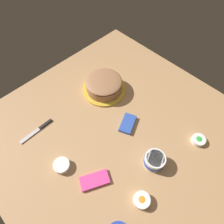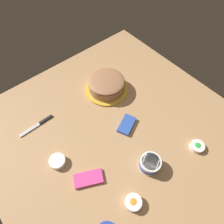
{
  "view_description": "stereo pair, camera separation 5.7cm",
  "coord_description": "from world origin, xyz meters",
  "px_view_note": "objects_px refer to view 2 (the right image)",
  "views": [
    {
      "loc": [
        0.43,
        0.39,
        1.11
      ],
      "look_at": [
        -0.06,
        -0.11,
        0.04
      ],
      "focal_mm": 30.88,
      "sensor_mm": 36.0,
      "label": 1
    },
    {
      "loc": [
        0.39,
        0.43,
        1.11
      ],
      "look_at": [
        -0.06,
        -0.11,
        0.04
      ],
      "focal_mm": 30.88,
      "sensor_mm": 36.0,
      "label": 2
    }
  ],
  "objects_px": {
    "sprinkle_bowl_green": "(197,146)",
    "sprinkle_bowl_pink": "(58,161)",
    "spreading_knife": "(39,124)",
    "frosting_tub": "(150,163)",
    "candy_box_lower": "(127,125)",
    "frosted_cake": "(107,85)",
    "sprinkle_bowl_orange": "(133,202)",
    "candy_box_upper": "(88,178)"
  },
  "relations": [
    {
      "from": "frosted_cake",
      "to": "sprinkle_bowl_pink",
      "type": "distance_m",
      "value": 0.62
    },
    {
      "from": "candy_box_lower",
      "to": "frosting_tub",
      "type": "bearing_deg",
      "value": 50.21
    },
    {
      "from": "sprinkle_bowl_orange",
      "to": "candy_box_upper",
      "type": "xyz_separation_m",
      "value": [
        0.1,
        -0.25,
        -0.01
      ]
    },
    {
      "from": "frosting_tub",
      "to": "sprinkle_bowl_orange",
      "type": "height_order",
      "value": "frosting_tub"
    },
    {
      "from": "frosting_tub",
      "to": "spreading_knife",
      "type": "xyz_separation_m",
      "value": [
        0.35,
        -0.66,
        -0.03
      ]
    },
    {
      "from": "spreading_knife",
      "to": "sprinkle_bowl_orange",
      "type": "bearing_deg",
      "value": 100.95
    },
    {
      "from": "sprinkle_bowl_orange",
      "to": "sprinkle_bowl_green",
      "type": "xyz_separation_m",
      "value": [
        -0.51,
        0.02,
        -0.01
      ]
    },
    {
      "from": "frosted_cake",
      "to": "sprinkle_bowl_pink",
      "type": "height_order",
      "value": "frosted_cake"
    },
    {
      "from": "frosting_tub",
      "to": "sprinkle_bowl_green",
      "type": "relative_size",
      "value": 1.42
    },
    {
      "from": "frosting_tub",
      "to": "sprinkle_bowl_orange",
      "type": "distance_m",
      "value": 0.23
    },
    {
      "from": "candy_box_upper",
      "to": "sprinkle_bowl_pink",
      "type": "bearing_deg",
      "value": -40.42
    },
    {
      "from": "candy_box_lower",
      "to": "candy_box_upper",
      "type": "height_order",
      "value": "candy_box_lower"
    },
    {
      "from": "spreading_knife",
      "to": "candy_box_lower",
      "type": "height_order",
      "value": "candy_box_lower"
    },
    {
      "from": "spreading_knife",
      "to": "sprinkle_bowl_orange",
      "type": "height_order",
      "value": "sprinkle_bowl_orange"
    },
    {
      "from": "sprinkle_bowl_pink",
      "to": "candy_box_upper",
      "type": "distance_m",
      "value": 0.21
    },
    {
      "from": "frosting_tub",
      "to": "candy_box_lower",
      "type": "bearing_deg",
      "value": -105.81
    },
    {
      "from": "sprinkle_bowl_orange",
      "to": "candy_box_lower",
      "type": "distance_m",
      "value": 0.47
    },
    {
      "from": "sprinkle_bowl_green",
      "to": "spreading_knife",
      "type": "bearing_deg",
      "value": -49.42
    },
    {
      "from": "frosted_cake",
      "to": "sprinkle_bowl_green",
      "type": "distance_m",
      "value": 0.73
    },
    {
      "from": "sprinkle_bowl_orange",
      "to": "sprinkle_bowl_pink",
      "type": "bearing_deg",
      "value": -67.22
    },
    {
      "from": "frosting_tub",
      "to": "candy_box_upper",
      "type": "height_order",
      "value": "frosting_tub"
    },
    {
      "from": "frosted_cake",
      "to": "sprinkle_bowl_orange",
      "type": "height_order",
      "value": "frosted_cake"
    },
    {
      "from": "sprinkle_bowl_pink",
      "to": "candy_box_lower",
      "type": "relative_size",
      "value": 0.67
    },
    {
      "from": "frosted_cake",
      "to": "candy_box_lower",
      "type": "bearing_deg",
      "value": 73.5
    },
    {
      "from": "sprinkle_bowl_pink",
      "to": "candy_box_upper",
      "type": "bearing_deg",
      "value": 112.73
    },
    {
      "from": "spreading_knife",
      "to": "candy_box_upper",
      "type": "relative_size",
      "value": 1.48
    },
    {
      "from": "frosting_tub",
      "to": "candy_box_upper",
      "type": "distance_m",
      "value": 0.36
    },
    {
      "from": "sprinkle_bowl_green",
      "to": "candy_box_upper",
      "type": "relative_size",
      "value": 0.53
    },
    {
      "from": "spreading_knife",
      "to": "frosted_cake",
      "type": "bearing_deg",
      "value": 174.13
    },
    {
      "from": "spreading_knife",
      "to": "candy_box_lower",
      "type": "bearing_deg",
      "value": 138.79
    },
    {
      "from": "sprinkle_bowl_orange",
      "to": "frosting_tub",
      "type": "bearing_deg",
      "value": -158.11
    },
    {
      "from": "sprinkle_bowl_green",
      "to": "candy_box_lower",
      "type": "distance_m",
      "value": 0.45
    },
    {
      "from": "spreading_knife",
      "to": "sprinkle_bowl_green",
      "type": "bearing_deg",
      "value": 130.58
    },
    {
      "from": "spreading_knife",
      "to": "candy_box_lower",
      "type": "xyz_separation_m",
      "value": [
        -0.43,
        0.38,
        0.01
      ]
    },
    {
      "from": "sprinkle_bowl_green",
      "to": "sprinkle_bowl_pink",
      "type": "height_order",
      "value": "sprinkle_bowl_pink"
    },
    {
      "from": "sprinkle_bowl_green",
      "to": "candy_box_upper",
      "type": "distance_m",
      "value": 0.68
    },
    {
      "from": "frosted_cake",
      "to": "sprinkle_bowl_green",
      "type": "xyz_separation_m",
      "value": [
        -0.13,
        0.71,
        -0.03
      ]
    },
    {
      "from": "candy_box_lower",
      "to": "candy_box_upper",
      "type": "distance_m",
      "value": 0.41
    },
    {
      "from": "sprinkle_bowl_green",
      "to": "candy_box_lower",
      "type": "bearing_deg",
      "value": -59.98
    },
    {
      "from": "spreading_knife",
      "to": "sprinkle_bowl_pink",
      "type": "distance_m",
      "value": 0.31
    },
    {
      "from": "candy_box_upper",
      "to": "sprinkle_bowl_orange",
      "type": "bearing_deg",
      "value": 139.67
    },
    {
      "from": "sprinkle_bowl_pink",
      "to": "candy_box_lower",
      "type": "bearing_deg",
      "value": 170.86
    }
  ]
}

